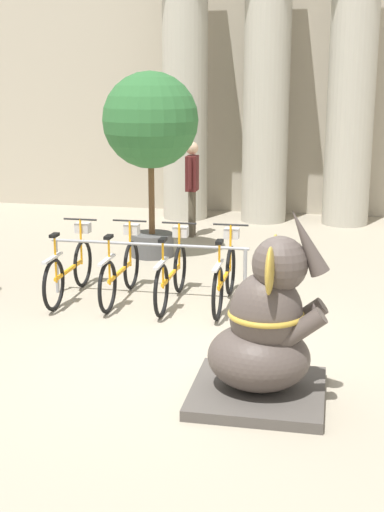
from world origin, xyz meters
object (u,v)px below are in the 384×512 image
at_px(person_pedestrian, 192,180).
at_px(bicycle_1, 121,270).
at_px(bicycle_0, 70,268).
at_px(bicycle_3, 225,276).
at_px(bicycle_2, 172,273).
at_px(potted_tree, 151,127).
at_px(elephant_statue, 265,335).

bearing_deg(person_pedestrian, bicycle_1, -92.46).
height_order(bicycle_0, bicycle_3, same).
distance_m(bicycle_1, bicycle_2, 0.71).
bearing_deg(bicycle_3, bicycle_1, -179.82).
height_order(bicycle_2, potted_tree, potted_tree).
bearing_deg(bicycle_2, elephant_statue, -60.78).
relative_size(bicycle_0, potted_tree, 0.59).
bearing_deg(bicycle_2, person_pedestrian, 97.55).
relative_size(elephant_statue, person_pedestrian, 1.04).
distance_m(bicycle_1, person_pedestrian, 4.06).
bearing_deg(person_pedestrian, elephant_statue, -73.18).
relative_size(bicycle_1, potted_tree, 0.59).
bearing_deg(person_pedestrian, bicycle_3, -72.77).
xyz_separation_m(person_pedestrian, potted_tree, (-0.36, -1.61, 1.07)).
bearing_deg(bicycle_0, bicycle_1, 3.23).
bearing_deg(bicycle_0, bicycle_2, 0.74).
bearing_deg(bicycle_1, elephant_statue, -50.72).
bearing_deg(person_pedestrian, potted_tree, -102.48).
relative_size(bicycle_1, elephant_statue, 0.96).
relative_size(bicycle_0, person_pedestrian, 1.00).
bearing_deg(potted_tree, person_pedestrian, 77.52).
distance_m(bicycle_3, potted_tree, 3.35).
relative_size(bicycle_1, bicycle_2, 1.00).
xyz_separation_m(bicycle_3, potted_tree, (-1.60, 2.39, 1.73)).
height_order(bicycle_3, elephant_statue, elephant_statue).
bearing_deg(elephant_statue, bicycle_1, 129.28).
height_order(bicycle_1, elephant_statue, elephant_statue).
relative_size(bicycle_0, bicycle_3, 1.00).
height_order(bicycle_0, person_pedestrian, person_pedestrian).
distance_m(person_pedestrian, potted_tree, 1.97).
relative_size(bicycle_1, person_pedestrian, 1.00).
bearing_deg(potted_tree, elephant_statue, -64.88).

